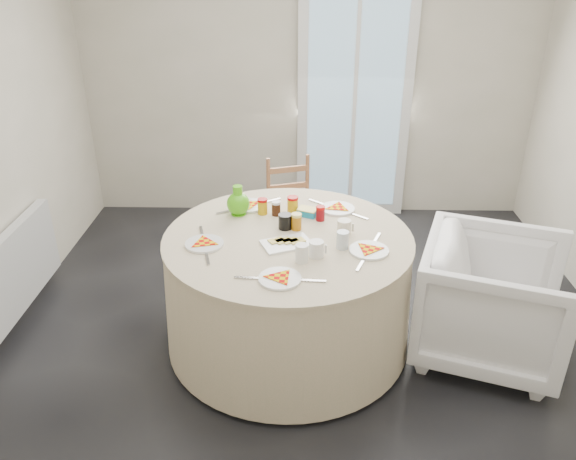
{
  "coord_description": "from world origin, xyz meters",
  "views": [
    {
      "loc": [
        -0.07,
        -2.99,
        2.28
      ],
      "look_at": [
        -0.14,
        -0.05,
        0.8
      ],
      "focal_mm": 35.0,
      "sensor_mm": 36.0,
      "label": 1
    }
  ],
  "objects_px": {
    "radiator": "(20,266)",
    "table": "(288,291)",
    "wooden_chair": "(293,207)",
    "green_pitcher": "(238,198)",
    "armchair": "(493,300)"
  },
  "relations": [
    {
      "from": "radiator",
      "to": "armchair",
      "type": "xyz_separation_m",
      "value": [
        3.03,
        -0.35,
        0.01
      ]
    },
    {
      "from": "radiator",
      "to": "table",
      "type": "height_order",
      "value": "table"
    },
    {
      "from": "table",
      "to": "green_pitcher",
      "type": "relative_size",
      "value": 8.03
    },
    {
      "from": "green_pitcher",
      "to": "wooden_chair",
      "type": "bearing_deg",
      "value": 63.38
    },
    {
      "from": "table",
      "to": "armchair",
      "type": "xyz_separation_m",
      "value": [
        1.23,
        -0.1,
        0.02
      ]
    },
    {
      "from": "table",
      "to": "green_pitcher",
      "type": "height_order",
      "value": "green_pitcher"
    },
    {
      "from": "table",
      "to": "wooden_chair",
      "type": "distance_m",
      "value": 1.06
    },
    {
      "from": "armchair",
      "to": "green_pitcher",
      "type": "height_order",
      "value": "green_pitcher"
    },
    {
      "from": "green_pitcher",
      "to": "radiator",
      "type": "bearing_deg",
      "value": 179.27
    },
    {
      "from": "radiator",
      "to": "wooden_chair",
      "type": "height_order",
      "value": "wooden_chair"
    },
    {
      "from": "table",
      "to": "wooden_chair",
      "type": "height_order",
      "value": "wooden_chair"
    },
    {
      "from": "radiator",
      "to": "table",
      "type": "bearing_deg",
      "value": -7.91
    },
    {
      "from": "wooden_chair",
      "to": "green_pitcher",
      "type": "xyz_separation_m",
      "value": [
        -0.34,
        -0.76,
        0.4
      ]
    },
    {
      "from": "radiator",
      "to": "armchair",
      "type": "distance_m",
      "value": 3.05
    },
    {
      "from": "radiator",
      "to": "wooden_chair",
      "type": "xyz_separation_m",
      "value": [
        1.82,
        0.81,
        0.09
      ]
    }
  ]
}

